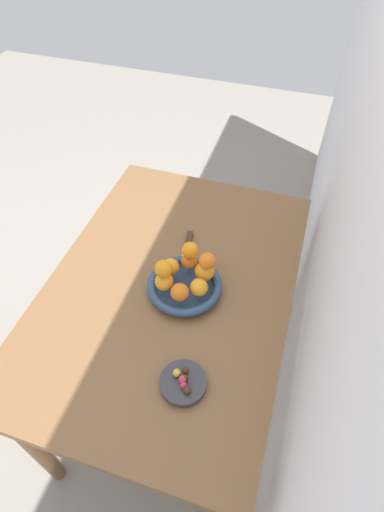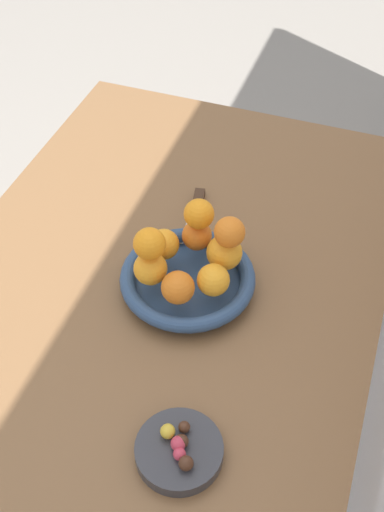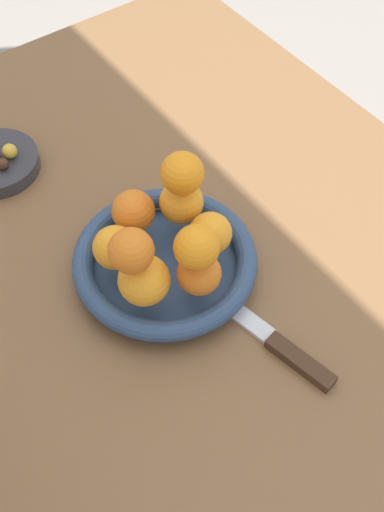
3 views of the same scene
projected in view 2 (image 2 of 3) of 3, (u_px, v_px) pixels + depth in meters
name	position (u px, v px, depth m)	size (l,w,h in m)	color
ground_plane	(172.00, 466.00, 1.66)	(6.00, 6.00, 0.00)	gray
dining_table	(163.00, 308.00, 1.19)	(1.10, 0.76, 0.74)	brown
fruit_bowl	(188.00, 279.00, 1.09)	(0.23, 0.23, 0.04)	navy
candy_dish	(179.00, 451.00, 0.89)	(0.12, 0.12, 0.02)	#333338
orange_0	(197.00, 235.00, 1.11)	(0.05, 0.05, 0.05)	orange
orange_1	(163.00, 244.00, 1.09)	(0.05, 0.05, 0.05)	orange
orange_2	(150.00, 268.00, 1.05)	(0.06, 0.06, 0.06)	orange
orange_3	(178.00, 288.00, 1.02)	(0.05, 0.05, 0.05)	orange
orange_4	(213.00, 280.00, 1.03)	(0.05, 0.05, 0.05)	orange
orange_5	(224.00, 252.00, 1.07)	(0.06, 0.06, 0.06)	orange
orange_6	(230.00, 232.00, 1.02)	(0.05, 0.05, 0.05)	orange
orange_7	(199.00, 214.00, 1.07)	(0.05, 0.05, 0.05)	orange
orange_8	(147.00, 243.00, 1.01)	(0.05, 0.05, 0.05)	orange
candy_ball_0	(184.00, 427.00, 0.89)	(0.02, 0.02, 0.02)	#472819
candy_ball_1	(181.00, 441.00, 0.88)	(0.02, 0.02, 0.02)	#472819
candy_ball_2	(168.00, 431.00, 0.89)	(0.02, 0.02, 0.02)	gold
candy_ball_3	(186.00, 463.00, 0.85)	(0.02, 0.02, 0.02)	#472819
candy_ball_4	(178.00, 444.00, 0.87)	(0.02, 0.02, 0.02)	#C6384C
candy_ball_5	(179.00, 454.00, 0.87)	(0.02, 0.02, 0.02)	#C6384C
knife	(191.00, 228.00, 1.21)	(0.26, 0.07, 0.01)	#3F2819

